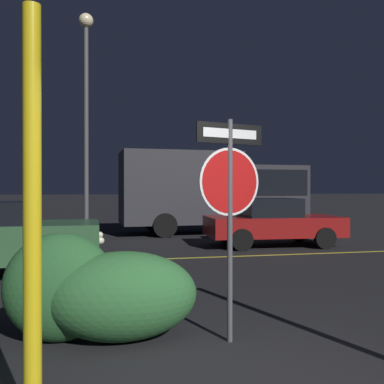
{
  "coord_description": "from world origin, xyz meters",
  "views": [
    {
      "loc": [
        -1.19,
        -3.1,
        1.67
      ],
      "look_at": [
        0.47,
        4.63,
        1.62
      ],
      "focal_mm": 40.0,
      "sensor_mm": 36.0,
      "label": 1
    }
  ],
  "objects_px": {
    "yellow_pole_left": "(32,226)",
    "passing_car_3": "(272,222)",
    "hedge_bush_2": "(60,287)",
    "stop_sign": "(230,186)",
    "delivery_truck": "(215,189)",
    "street_lamp": "(86,88)",
    "hedge_bush_3": "(122,296)"
  },
  "relations": [
    {
      "from": "hedge_bush_2",
      "to": "passing_car_3",
      "type": "xyz_separation_m",
      "value": [
        5.38,
        6.94,
        0.1
      ]
    },
    {
      "from": "stop_sign",
      "to": "street_lamp",
      "type": "bearing_deg",
      "value": 85.94
    },
    {
      "from": "yellow_pole_left",
      "to": "delivery_truck",
      "type": "relative_size",
      "value": 0.41
    },
    {
      "from": "yellow_pole_left",
      "to": "passing_car_3",
      "type": "xyz_separation_m",
      "value": [
        5.38,
        8.89,
        -0.74
      ]
    },
    {
      "from": "hedge_bush_2",
      "to": "yellow_pole_left",
      "type": "bearing_deg",
      "value": -89.95
    },
    {
      "from": "stop_sign",
      "to": "yellow_pole_left",
      "type": "xyz_separation_m",
      "value": [
        -1.82,
        -1.55,
        -0.27
      ]
    },
    {
      "from": "yellow_pole_left",
      "to": "stop_sign",
      "type": "bearing_deg",
      "value": 40.41
    },
    {
      "from": "yellow_pole_left",
      "to": "hedge_bush_2",
      "type": "bearing_deg",
      "value": 90.05
    },
    {
      "from": "passing_car_3",
      "to": "street_lamp",
      "type": "height_order",
      "value": "street_lamp"
    },
    {
      "from": "yellow_pole_left",
      "to": "delivery_truck",
      "type": "xyz_separation_m",
      "value": [
        4.71,
        12.82,
        0.22
      ]
    },
    {
      "from": "hedge_bush_3",
      "to": "passing_car_3",
      "type": "height_order",
      "value": "passing_car_3"
    },
    {
      "from": "yellow_pole_left",
      "to": "passing_car_3",
      "type": "relative_size",
      "value": 0.71
    },
    {
      "from": "hedge_bush_3",
      "to": "delivery_truck",
      "type": "xyz_separation_m",
      "value": [
        4.05,
        10.99,
        1.16
      ]
    },
    {
      "from": "yellow_pole_left",
      "to": "street_lamp",
      "type": "bearing_deg",
      "value": 90.21
    },
    {
      "from": "hedge_bush_2",
      "to": "passing_car_3",
      "type": "distance_m",
      "value": 8.79
    },
    {
      "from": "hedge_bush_2",
      "to": "street_lamp",
      "type": "xyz_separation_m",
      "value": [
        -0.04,
        10.3,
        4.56
      ]
    },
    {
      "from": "yellow_pole_left",
      "to": "hedge_bush_3",
      "type": "relative_size",
      "value": 1.72
    },
    {
      "from": "passing_car_3",
      "to": "street_lamp",
      "type": "bearing_deg",
      "value": -118.84
    },
    {
      "from": "hedge_bush_3",
      "to": "yellow_pole_left",
      "type": "bearing_deg",
      "value": -109.95
    },
    {
      "from": "delivery_truck",
      "to": "street_lamp",
      "type": "distance_m",
      "value": 5.94
    },
    {
      "from": "passing_car_3",
      "to": "hedge_bush_2",
      "type": "bearing_deg",
      "value": -34.85
    },
    {
      "from": "street_lamp",
      "to": "hedge_bush_3",
      "type": "bearing_deg",
      "value": -86.09
    },
    {
      "from": "stop_sign",
      "to": "yellow_pole_left",
      "type": "height_order",
      "value": "yellow_pole_left"
    },
    {
      "from": "passing_car_3",
      "to": "street_lamp",
      "type": "relative_size",
      "value": 0.52
    },
    {
      "from": "hedge_bush_3",
      "to": "street_lamp",
      "type": "height_order",
      "value": "street_lamp"
    },
    {
      "from": "stop_sign",
      "to": "hedge_bush_2",
      "type": "relative_size",
      "value": 2.02
    },
    {
      "from": "stop_sign",
      "to": "hedge_bush_2",
      "type": "height_order",
      "value": "stop_sign"
    },
    {
      "from": "hedge_bush_3",
      "to": "passing_car_3",
      "type": "xyz_separation_m",
      "value": [
        4.71,
        7.05,
        0.21
      ]
    },
    {
      "from": "hedge_bush_3",
      "to": "delivery_truck",
      "type": "bearing_deg",
      "value": 69.78
    },
    {
      "from": "delivery_truck",
      "to": "street_lamp",
      "type": "relative_size",
      "value": 0.92
    },
    {
      "from": "stop_sign",
      "to": "hedge_bush_3",
      "type": "xyz_separation_m",
      "value": [
        -1.15,
        0.29,
        -1.22
      ]
    },
    {
      "from": "hedge_bush_2",
      "to": "delivery_truck",
      "type": "relative_size",
      "value": 0.17
    }
  ]
}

